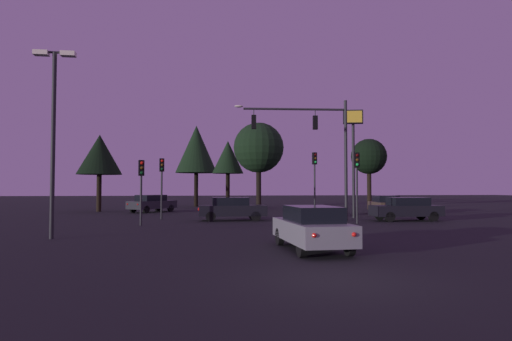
{
  "coord_description": "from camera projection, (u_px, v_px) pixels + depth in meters",
  "views": [
    {
      "loc": [
        -3.15,
        -10.0,
        2.16
      ],
      "look_at": [
        0.67,
        19.02,
        3.31
      ],
      "focal_mm": 30.52,
      "sensor_mm": 36.0,
      "label": 1
    }
  ],
  "objects": [
    {
      "name": "ground_plane",
      "position": [
        239.0,
        215.0,
        34.5
      ],
      "size": [
        168.0,
        168.0,
        0.0
      ],
      "primitive_type": "plane",
      "color": "black",
      "rests_on": "ground"
    },
    {
      "name": "traffic_signal_mast_arm",
      "position": [
        315.0,
        138.0,
        28.24
      ],
      "size": [
        7.35,
        0.75,
        7.87
      ],
      "color": "#232326",
      "rests_on": "ground"
    },
    {
      "name": "traffic_light_corner_left",
      "position": [
        162.0,
        176.0,
        29.74
      ],
      "size": [
        0.35,
        0.38,
        4.16
      ],
      "color": "#232326",
      "rests_on": "ground"
    },
    {
      "name": "traffic_light_corner_right",
      "position": [
        141.0,
        179.0,
        24.84
      ],
      "size": [
        0.36,
        0.39,
        3.73
      ],
      "color": "#232326",
      "rests_on": "ground"
    },
    {
      "name": "traffic_light_median",
      "position": [
        315.0,
        171.0,
        32.57
      ],
      "size": [
        0.36,
        0.38,
        4.8
      ],
      "color": "#232326",
      "rests_on": "ground"
    },
    {
      "name": "traffic_light_far_side",
      "position": [
        357.0,
        173.0,
        26.13
      ],
      "size": [
        0.32,
        0.36,
        4.27
      ],
      "color": "#232326",
      "rests_on": "ground"
    },
    {
      "name": "car_nearside_lane",
      "position": [
        312.0,
        227.0,
        14.97
      ],
      "size": [
        1.98,
        4.58,
        1.52
      ],
      "color": "gray",
      "rests_on": "ground"
    },
    {
      "name": "car_crossing_left",
      "position": [
        232.0,
        208.0,
        28.49
      ],
      "size": [
        4.46,
        1.74,
        1.52
      ],
      "color": "black",
      "rests_on": "ground"
    },
    {
      "name": "car_crossing_right",
      "position": [
        406.0,
        209.0,
        28.29
      ],
      "size": [
        4.5,
        1.78,
        1.52
      ],
      "color": "black",
      "rests_on": "ground"
    },
    {
      "name": "car_far_lane",
      "position": [
        385.0,
        204.0,
        35.12
      ],
      "size": [
        2.42,
        4.45,
        1.52
      ],
      "color": "#473828",
      "rests_on": "ground"
    },
    {
      "name": "car_parked_lot",
      "position": [
        152.0,
        203.0,
        38.18
      ],
      "size": [
        4.23,
        4.49,
        1.52
      ],
      "color": "#232328",
      "rests_on": "ground"
    },
    {
      "name": "parking_lot_lamp_post",
      "position": [
        54.0,
        119.0,
        18.43
      ],
      "size": [
        1.7,
        0.36,
        7.98
      ],
      "color": "#232326",
      "rests_on": "ground"
    },
    {
      "name": "store_sign_illuminated",
      "position": [
        353.0,
        139.0,
        31.1
      ],
      "size": [
        1.42,
        0.55,
        7.73
      ],
      "color": "#232326",
      "rests_on": "ground"
    },
    {
      "name": "tree_behind_sign",
      "position": [
        100.0,
        155.0,
        39.34
      ],
      "size": [
        4.0,
        4.0,
        6.96
      ],
      "color": "black",
      "rests_on": "ground"
    },
    {
      "name": "tree_left_far",
      "position": [
        196.0,
        149.0,
        49.77
      ],
      "size": [
        4.74,
        4.74,
        9.28
      ],
      "color": "black",
      "rests_on": "ground"
    },
    {
      "name": "tree_center_horizon",
      "position": [
        228.0,
        158.0,
        45.26
      ],
      "size": [
        3.28,
        3.28,
        7.03
      ],
      "color": "black",
      "rests_on": "ground"
    },
    {
      "name": "tree_right_cluster",
      "position": [
        369.0,
        157.0,
        43.25
      ],
      "size": [
        3.52,
        3.52,
        7.02
      ],
      "color": "black",
      "rests_on": "ground"
    },
    {
      "name": "tree_lot_edge",
      "position": [
        259.0,
        148.0,
        41.3
      ],
      "size": [
        4.77,
        4.77,
        8.34
      ],
      "color": "black",
      "rests_on": "ground"
    }
  ]
}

